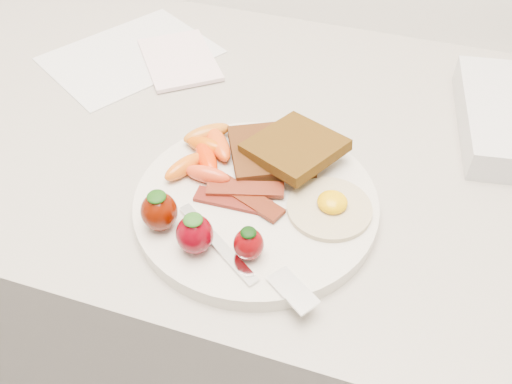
% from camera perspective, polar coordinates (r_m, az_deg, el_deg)
% --- Properties ---
extents(counter, '(2.00, 0.60, 0.90)m').
position_cam_1_polar(counter, '(1.08, 1.14, -13.02)').
color(counter, gray).
rests_on(counter, ground).
extents(plate, '(0.27, 0.27, 0.02)m').
position_cam_1_polar(plate, '(0.63, 0.00, -1.21)').
color(plate, beige).
rests_on(plate, counter).
extents(toast_lower, '(0.12, 0.12, 0.01)m').
position_cam_1_polar(toast_lower, '(0.67, 1.47, 4.09)').
color(toast_lower, black).
rests_on(toast_lower, plate).
extents(toast_upper, '(0.13, 0.13, 0.02)m').
position_cam_1_polar(toast_upper, '(0.66, 3.90, 4.49)').
color(toast_upper, black).
rests_on(toast_upper, toast_lower).
extents(fried_egg, '(0.10, 0.10, 0.02)m').
position_cam_1_polar(fried_egg, '(0.62, 7.43, -1.47)').
color(fried_egg, beige).
rests_on(fried_egg, plate).
extents(bacon_strips, '(0.10, 0.06, 0.01)m').
position_cam_1_polar(bacon_strips, '(0.62, -1.36, -0.40)').
color(bacon_strips, '#440C06').
rests_on(bacon_strips, plate).
extents(baby_carrots, '(0.08, 0.12, 0.02)m').
position_cam_1_polar(baby_carrots, '(0.67, -5.01, 3.99)').
color(baby_carrots, '#D25103').
rests_on(baby_carrots, plate).
extents(strawberries, '(0.13, 0.05, 0.05)m').
position_cam_1_polar(strawberries, '(0.57, -6.53, -3.42)').
color(strawberries, '#4D0C00').
rests_on(strawberries, plate).
extents(fork, '(0.17, 0.10, 0.00)m').
position_cam_1_polar(fork, '(0.57, -0.58, -7.13)').
color(fork, white).
rests_on(fork, plate).
extents(paper_sheet, '(0.27, 0.29, 0.00)m').
position_cam_1_polar(paper_sheet, '(0.91, -12.43, 13.20)').
color(paper_sheet, silver).
rests_on(paper_sheet, counter).
extents(notepad, '(0.16, 0.17, 0.01)m').
position_cam_1_polar(notepad, '(0.88, -7.68, 13.00)').
color(notepad, silver).
rests_on(notepad, paper_sheet).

